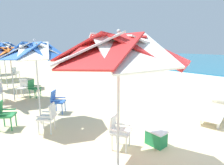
% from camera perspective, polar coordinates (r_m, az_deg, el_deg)
% --- Properties ---
extents(ground_plane, '(80.00, 80.00, 0.00)m').
position_cam_1_polar(ground_plane, '(5.74, 22.61, -15.50)').
color(ground_plane, beige).
extents(beach_umbrella_0, '(2.58, 2.58, 2.80)m').
position_cam_1_polar(beach_umbrella_0, '(3.39, 2.08, 9.83)').
color(beach_umbrella_0, silver).
rests_on(beach_umbrella_0, ground).
extents(plastic_chair_0, '(0.62, 0.61, 0.87)m').
position_cam_1_polar(plastic_chair_0, '(4.67, 1.96, -14.19)').
color(plastic_chair_0, white).
rests_on(plastic_chair_0, ground).
extents(beach_umbrella_1, '(2.04, 2.04, 2.71)m').
position_cam_1_polar(beach_umbrella_1, '(6.14, -22.59, 8.84)').
color(beach_umbrella_1, silver).
rests_on(beach_umbrella_1, ground).
extents(plastic_chair_1, '(0.62, 0.63, 0.87)m').
position_cam_1_polar(plastic_chair_1, '(6.52, -30.35, -8.24)').
color(plastic_chair_1, '#2D8C4C').
rests_on(plastic_chair_1, ground).
extents(plastic_chair_2, '(0.63, 0.63, 0.87)m').
position_cam_1_polar(plastic_chair_2, '(7.25, -16.67, -5.26)').
color(plastic_chair_2, blue).
rests_on(plastic_chair_2, ground).
extents(plastic_chair_3, '(0.63, 0.63, 0.87)m').
position_cam_1_polar(plastic_chair_3, '(5.77, -19.01, -9.73)').
color(plastic_chair_3, white).
rests_on(plastic_chair_3, ground).
extents(beach_umbrella_2, '(2.11, 2.11, 2.52)m').
position_cam_1_polar(beach_umbrella_2, '(9.35, -29.02, 7.94)').
color(beach_umbrella_2, silver).
rests_on(beach_umbrella_2, ground).
extents(plastic_chair_4, '(0.63, 0.63, 0.87)m').
position_cam_1_polar(plastic_chair_4, '(10.20, -25.90, -1.16)').
color(plastic_chair_4, white).
rests_on(plastic_chair_4, ground).
extents(plastic_chair_5, '(0.63, 0.62, 0.87)m').
position_cam_1_polar(plastic_chair_5, '(9.81, -23.05, -1.38)').
color(plastic_chair_5, '#2D8C4C').
rests_on(plastic_chair_5, ground).
extents(beach_umbrella_3, '(2.23, 2.23, 2.77)m').
position_cam_1_polar(beach_umbrella_3, '(12.36, -30.63, 9.34)').
color(beach_umbrella_3, silver).
rests_on(beach_umbrella_3, ground).
extents(plastic_chair_9, '(0.60, 0.58, 0.87)m').
position_cam_1_polar(plastic_chair_9, '(15.89, -27.77, 2.81)').
color(plastic_chair_9, white).
rests_on(plastic_chair_9, ground).
extents(sun_lounger_1, '(1.01, 2.22, 0.62)m').
position_cam_1_polar(sun_lounger_1, '(7.41, 29.21, -7.64)').
color(sun_lounger_1, white).
rests_on(sun_lounger_1, ground).
extents(cooler_box, '(0.50, 0.34, 0.40)m').
position_cam_1_polar(cooler_box, '(5.05, 13.46, -16.19)').
color(cooler_box, '#238C4C').
rests_on(cooler_box, ground).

